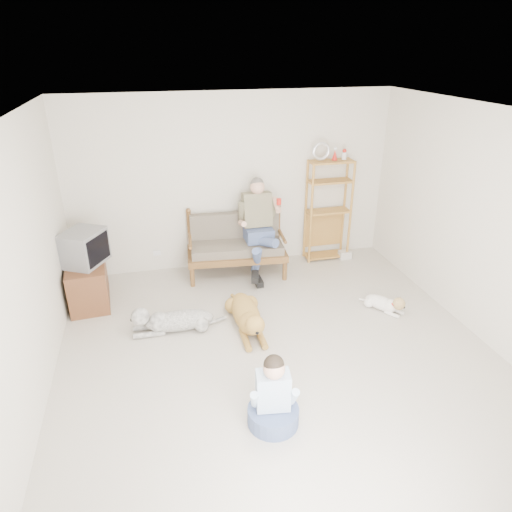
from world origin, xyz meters
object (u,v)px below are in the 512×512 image
object	(u,v)px
etagere	(328,210)
tv_stand	(88,283)
loveseat	(236,244)
golden_retriever	(248,316)

from	to	relation	value
etagere	tv_stand	world-z (taller)	etagere
loveseat	tv_stand	world-z (taller)	loveseat
loveseat	etagere	xyz separation A→B (m)	(1.57, 0.18, 0.37)
etagere	golden_retriever	distance (m)	2.56
loveseat	etagere	size ratio (longest dim) A/B	0.80
loveseat	etagere	bearing A→B (deg)	11.79
etagere	golden_retriever	xyz separation A→B (m)	(-1.74, -1.75, -0.68)
golden_retriever	etagere	bearing A→B (deg)	45.39
etagere	golden_retriever	size ratio (longest dim) A/B	1.43
etagere	tv_stand	xyz separation A→B (m)	(-3.74, -0.60, -0.55)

